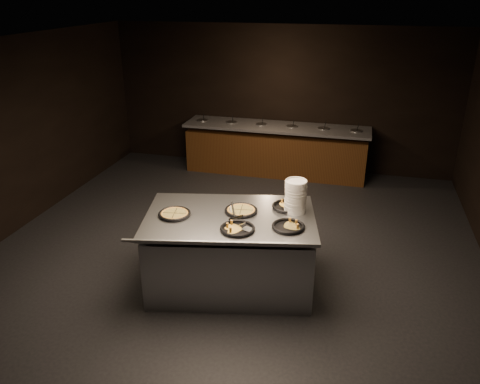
{
  "coord_description": "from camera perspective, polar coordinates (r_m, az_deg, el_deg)",
  "views": [
    {
      "loc": [
        1.56,
        -5.4,
        3.54
      ],
      "look_at": [
        0.09,
        0.3,
        0.95
      ],
      "focal_mm": 35.0,
      "sensor_mm": 36.0,
      "label": 1
    }
  ],
  "objects": [
    {
      "name": "server_right",
      "position": [
        5.38,
        -0.11,
        -3.52
      ],
      "size": [
        0.34,
        0.21,
        0.18
      ],
      "rotation": [
        0.0,
        0.0,
        -0.42
      ],
      "color": "#B6B8BD",
      "rests_on": "serving_counter"
    },
    {
      "name": "serving_counter",
      "position": [
        5.93,
        -1.2,
        -7.42
      ],
      "size": [
        2.28,
        1.72,
        0.99
      ],
      "rotation": [
        0.0,
        0.0,
        0.2
      ],
      "color": "#B6B8BD",
      "rests_on": "ground"
    },
    {
      "name": "pan_cheese_slices_b",
      "position": [
        5.36,
        -0.3,
        -4.47
      ],
      "size": [
        0.4,
        0.4,
        0.04
      ],
      "rotation": [
        0.0,
        0.0,
        2.43
      ],
      "color": "black",
      "rests_on": "serving_counter"
    },
    {
      "name": "plate_stack",
      "position": [
        5.75,
        6.79,
        -0.52
      ],
      "size": [
        0.27,
        0.27,
        0.41
      ],
      "primitive_type": "cylinder",
      "color": "white",
      "rests_on": "serving_counter"
    },
    {
      "name": "server_left",
      "position": [
        5.69,
        -1.01,
        -2.09
      ],
      "size": [
        0.2,
        0.28,
        0.15
      ],
      "rotation": [
        0.0,
        0.0,
        2.18
      ],
      "color": "#B6B8BD",
      "rests_on": "serving_counter"
    },
    {
      "name": "room",
      "position": [
        5.99,
        -1.56,
        3.31
      ],
      "size": [
        7.02,
        8.02,
        2.92
      ],
      "color": "black",
      "rests_on": "ground"
    },
    {
      "name": "pan_cheese_whole",
      "position": [
        5.78,
        0.13,
        -2.24
      ],
      "size": [
        0.41,
        0.41,
        0.04
      ],
      "rotation": [
        0.0,
        0.0,
        0.12
      ],
      "color": "black",
      "rests_on": "serving_counter"
    },
    {
      "name": "pan_veggie_whole",
      "position": [
        5.75,
        -7.99,
        -2.64
      ],
      "size": [
        0.4,
        0.4,
        0.04
      ],
      "rotation": [
        0.0,
        0.0,
        0.16
      ],
      "color": "black",
      "rests_on": "serving_counter"
    },
    {
      "name": "salad_bar",
      "position": [
        9.61,
        4.34,
        4.8
      ],
      "size": [
        3.7,
        0.83,
        1.18
      ],
      "color": "#502E12",
      "rests_on": "ground"
    },
    {
      "name": "pan_cheese_slices_a",
      "position": [
        5.91,
        5.83,
        -1.74
      ],
      "size": [
        0.4,
        0.4,
        0.04
      ],
      "rotation": [
        0.0,
        0.0,
        0.7
      ],
      "color": "black",
      "rests_on": "serving_counter"
    },
    {
      "name": "pan_veggie_slices",
      "position": [
        5.43,
        5.91,
        -4.18
      ],
      "size": [
        0.38,
        0.38,
        0.04
      ],
      "rotation": [
        0.0,
        0.0,
        -0.11
      ],
      "color": "black",
      "rests_on": "serving_counter"
    }
  ]
}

